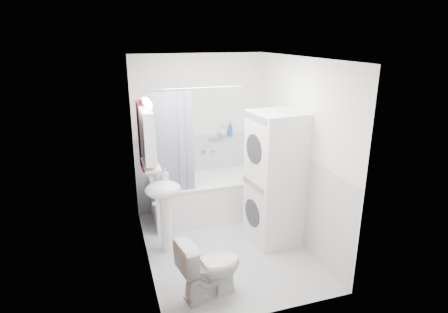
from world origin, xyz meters
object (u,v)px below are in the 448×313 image
object	(u,v)px
sink	(164,200)
washer_dryer	(275,178)
toilet	(210,267)
bathtub	(207,196)

from	to	relation	value
sink	washer_dryer	world-z (taller)	washer_dryer
toilet	bathtub	bearing A→B (deg)	-24.75
washer_dryer	toilet	bearing A→B (deg)	-148.80
washer_dryer	bathtub	bearing A→B (deg)	120.97
bathtub	washer_dryer	bearing A→B (deg)	-53.14
washer_dryer	toilet	world-z (taller)	washer_dryer
bathtub	sink	distance (m)	1.13
bathtub	washer_dryer	distance (m)	1.26
bathtub	toilet	xyz separation A→B (m)	(-0.44, -1.76, -0.01)
washer_dryer	toilet	distance (m)	1.51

